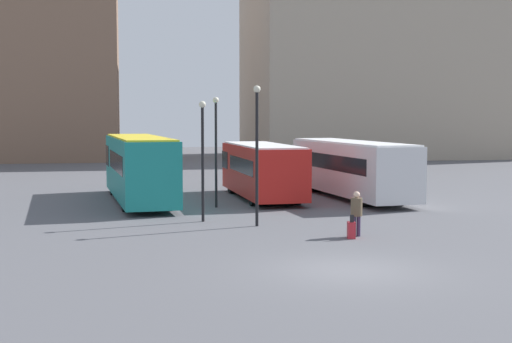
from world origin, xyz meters
TOP-DOWN VIEW (x-y plane):
  - ground_plane at (0.00, 0.00)m, footprint 160.00×160.00m
  - building_block_right at (22.80, 54.39)m, footprint 31.89×17.86m
  - bus_0 at (-5.49, 17.16)m, footprint 3.53×11.66m
  - bus_1 at (0.83, 17.43)m, footprint 2.98×9.20m
  - bus_2 at (5.47, 17.00)m, footprint 3.60×11.66m
  - traveler at (1.98, 5.32)m, footprint 0.47×0.47m
  - suitcase at (1.66, 4.91)m, footprint 0.31×0.38m
  - lamp_post_0 at (-1.09, 8.28)m, footprint 0.28×0.28m
  - lamp_post_1 at (-1.95, 14.25)m, footprint 0.28×0.28m
  - lamp_post_2 at (-3.03, 9.84)m, footprint 0.28×0.28m

SIDE VIEW (x-z plane):
  - ground_plane at x=0.00m, z-range 0.00..0.00m
  - suitcase at x=1.66m, z-range -0.13..0.73m
  - traveler at x=1.98m, z-range 0.15..1.76m
  - bus_1 at x=0.83m, z-range 0.12..2.95m
  - bus_2 at x=5.47m, z-range 0.14..3.11m
  - bus_0 at x=-5.49m, z-range 0.14..3.41m
  - lamp_post_2 at x=-3.03m, z-range 0.48..5.37m
  - lamp_post_1 at x=-1.95m, z-range 0.49..5.66m
  - lamp_post_0 at x=-1.09m, z-range 0.50..5.95m
  - building_block_right at x=22.80m, z-range 0.00..20.14m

